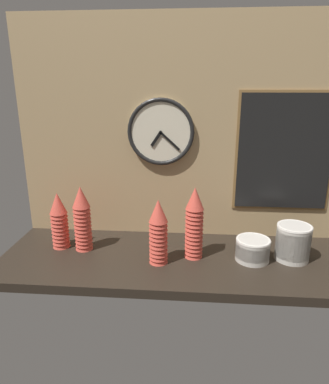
% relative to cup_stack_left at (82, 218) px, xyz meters
% --- Properties ---
extents(ground_plane, '(1.60, 0.56, 0.04)m').
position_rel_cup_stack_left_xyz_m(ground_plane, '(0.45, -0.03, -0.17)').
color(ground_plane, black).
extents(wall_tiled_back, '(1.60, 0.03, 1.05)m').
position_rel_cup_stack_left_xyz_m(wall_tiled_back, '(0.45, 0.23, 0.37)').
color(wall_tiled_back, tan).
rests_on(wall_tiled_back, ground_plane).
extents(cup_stack_left, '(0.08, 0.08, 0.31)m').
position_rel_cup_stack_left_xyz_m(cup_stack_left, '(0.00, 0.00, 0.00)').
color(cup_stack_left, '#DB4C3D').
rests_on(cup_stack_left, ground_plane).
extents(cup_stack_center_right, '(0.08, 0.08, 0.32)m').
position_rel_cup_stack_left_xyz_m(cup_stack_center_right, '(0.51, -0.03, 0.01)').
color(cup_stack_center_right, '#DB4C3D').
rests_on(cup_stack_center_right, ground_plane).
extents(cup_stack_far_left, '(0.08, 0.08, 0.27)m').
position_rel_cup_stack_left_xyz_m(cup_stack_far_left, '(-0.11, 0.01, -0.02)').
color(cup_stack_far_left, '#DB4C3D').
rests_on(cup_stack_far_left, ground_plane).
extents(cup_stack_center, '(0.08, 0.08, 0.29)m').
position_rel_cup_stack_left_xyz_m(cup_stack_center, '(0.36, -0.10, -0.01)').
color(cup_stack_center, '#DB4C3D').
rests_on(cup_stack_center, ground_plane).
extents(bowl_stack_far_right, '(0.15, 0.15, 0.16)m').
position_rel_cup_stack_left_xyz_m(bowl_stack_far_right, '(0.94, -0.02, -0.07)').
color(bowl_stack_far_right, beige).
rests_on(bowl_stack_far_right, ground_plane).
extents(bowl_stack_right, '(0.15, 0.15, 0.10)m').
position_rel_cup_stack_left_xyz_m(bowl_stack_right, '(0.77, -0.04, -0.10)').
color(bowl_stack_right, beige).
rests_on(bowl_stack_right, ground_plane).
extents(wall_clock, '(0.32, 0.03, 0.32)m').
position_rel_cup_stack_left_xyz_m(wall_clock, '(0.34, 0.20, 0.37)').
color(wall_clock, beige).
extents(menu_board, '(0.46, 0.01, 0.57)m').
position_rel_cup_stack_left_xyz_m(menu_board, '(0.93, 0.21, 0.28)').
color(menu_board, olive).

